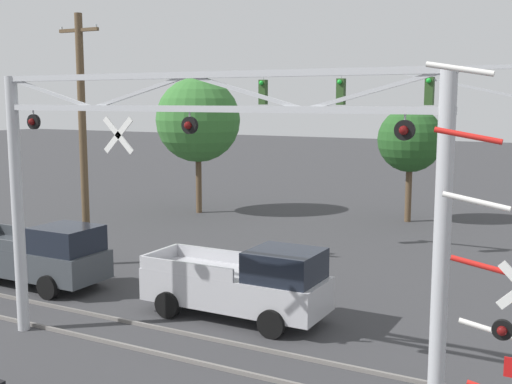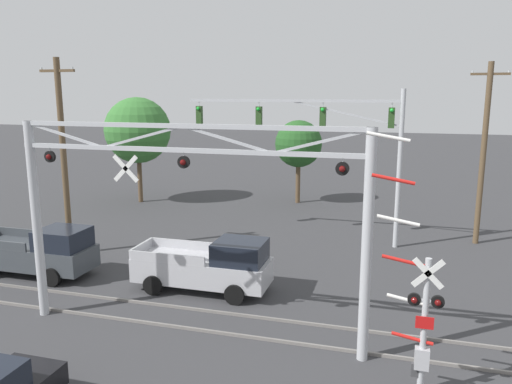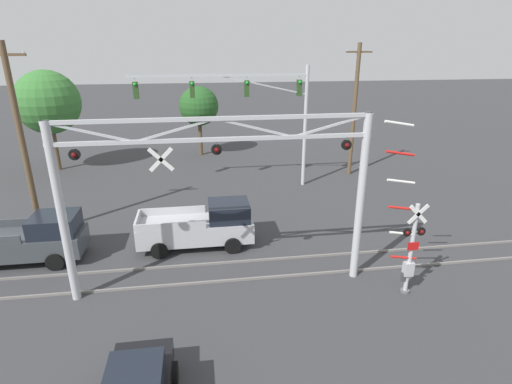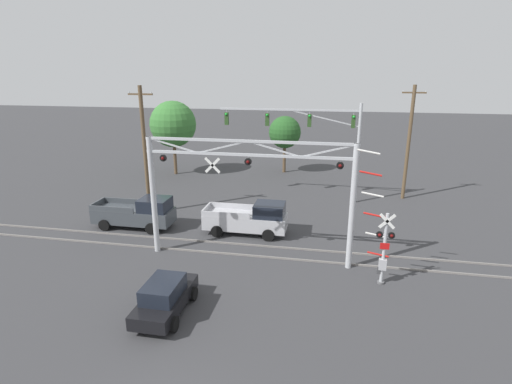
# 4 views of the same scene
# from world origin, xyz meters

# --- Properties ---
(rail_track_near) EXTENTS (80.00, 0.08, 0.10)m
(rail_track_near) POSITION_xyz_m (0.00, 12.56, 0.05)
(rail_track_near) COLOR gray
(rail_track_near) RESTS_ON ground_plane
(rail_track_far) EXTENTS (80.00, 0.08, 0.10)m
(rail_track_far) POSITION_xyz_m (0.00, 13.99, 0.05)
(rail_track_far) COLOR gray
(rail_track_far) RESTS_ON ground_plane
(crossing_gantry) EXTENTS (11.35, 0.31, 6.79)m
(crossing_gantry) POSITION_xyz_m (-0.01, 12.27, 4.27)
(crossing_gantry) COLOR #B7BABF
(crossing_gantry) RESTS_ON ground_plane
(crossing_signal_mast) EXTENTS (2.07, 0.35, 6.79)m
(crossing_signal_mast) POSITION_xyz_m (6.95, 10.84, 2.12)
(crossing_signal_mast) COLOR #B7BABF
(crossing_signal_mast) RESTS_ON ground_plane
(traffic_signal_span) EXTENTS (11.14, 0.39, 7.88)m
(traffic_signal_span) POSITION_xyz_m (3.31, 23.77, 5.56)
(traffic_signal_span) COLOR #B7BABF
(traffic_signal_span) RESTS_ON ground_plane
(pickup_truck_lead) EXTENTS (5.36, 2.15, 2.14)m
(pickup_truck_lead) POSITION_xyz_m (-0.66, 15.86, 1.03)
(pickup_truck_lead) COLOR #B7B7BC
(pickup_truck_lead) RESTS_ON ground_plane
(pickup_truck_following) EXTENTS (5.38, 2.15, 2.14)m
(pickup_truck_following) POSITION_xyz_m (-8.31, 15.50, 1.03)
(pickup_truck_following) COLOR #3D4247
(pickup_truck_following) RESTS_ON ground_plane
(utility_pole_left) EXTENTS (1.80, 0.28, 9.26)m
(utility_pole_left) POSITION_xyz_m (-8.84, 18.33, 4.78)
(utility_pole_left) COLOR brown
(utility_pole_left) RESTS_ON ground_plane
(utility_pole_right) EXTENTS (1.80, 0.28, 9.18)m
(utility_pole_right) POSITION_xyz_m (10.34, 25.63, 4.74)
(utility_pole_right) COLOR brown
(utility_pole_right) RESTS_ON ground_plane
(background_tree_beyond_span) EXTENTS (4.58, 4.58, 7.40)m
(background_tree_beyond_span) POSITION_xyz_m (-11.36, 29.83, 5.10)
(background_tree_beyond_span) COLOR brown
(background_tree_beyond_span) RESTS_ON ground_plane
(background_tree_far_left_verge) EXTENTS (3.27, 3.27, 5.83)m
(background_tree_far_left_verge) POSITION_xyz_m (-0.49, 32.67, 4.17)
(background_tree_far_left_verge) COLOR brown
(background_tree_far_left_verge) RESTS_ON ground_plane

